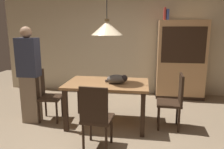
% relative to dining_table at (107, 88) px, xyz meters
% --- Properties ---
extents(ground, '(10.00, 10.00, 0.00)m').
position_rel_dining_table_xyz_m(ground, '(0.09, -0.58, -0.65)').
color(ground, '#847056').
extents(back_wall, '(6.40, 0.10, 2.90)m').
position_rel_dining_table_xyz_m(back_wall, '(0.09, 2.07, 0.80)').
color(back_wall, beige).
rests_on(back_wall, ground).
extents(dining_table, '(1.40, 0.90, 0.75)m').
position_rel_dining_table_xyz_m(dining_table, '(0.00, 0.00, 0.00)').
color(dining_table, olive).
rests_on(dining_table, ground).
extents(chair_near_front, '(0.43, 0.43, 0.93)m').
position_rel_dining_table_xyz_m(chair_near_front, '(-0.01, -0.88, -0.14)').
color(chair_near_front, black).
rests_on(chair_near_front, ground).
extents(chair_left_side, '(0.43, 0.43, 0.93)m').
position_rel_dining_table_xyz_m(chair_left_side, '(-1.13, -0.01, -0.14)').
color(chair_left_side, black).
rests_on(chair_left_side, ground).
extents(chair_right_side, '(0.42, 0.42, 0.93)m').
position_rel_dining_table_xyz_m(chair_right_side, '(1.13, -0.00, -0.14)').
color(chair_right_side, black).
rests_on(chair_right_side, ground).
extents(cat_sleeping, '(0.39, 0.26, 0.16)m').
position_rel_dining_table_xyz_m(cat_sleeping, '(0.18, -0.04, 0.18)').
color(cat_sleeping, '#4C4742').
rests_on(cat_sleeping, dining_table).
extents(pendant_lamp, '(0.52, 0.52, 1.30)m').
position_rel_dining_table_xyz_m(pendant_lamp, '(0.00, 0.00, 1.01)').
color(pendant_lamp, beige).
extents(hutch_bookcase, '(1.12, 0.45, 1.85)m').
position_rel_dining_table_xyz_m(hutch_bookcase, '(1.49, 1.73, 0.24)').
color(hutch_bookcase, tan).
rests_on(hutch_bookcase, ground).
extents(book_red_tall, '(0.04, 0.22, 0.28)m').
position_rel_dining_table_xyz_m(book_red_tall, '(1.06, 1.74, 1.34)').
color(book_red_tall, '#B73833').
rests_on(book_red_tall, hutch_bookcase).
extents(book_blue_wide, '(0.06, 0.24, 0.24)m').
position_rel_dining_table_xyz_m(book_blue_wide, '(1.12, 1.74, 1.32)').
color(book_blue_wide, '#384C93').
rests_on(book_blue_wide, hutch_bookcase).
extents(person_standing, '(0.36, 0.22, 1.69)m').
position_rel_dining_table_xyz_m(person_standing, '(-1.36, -0.12, 0.21)').
color(person_standing, '#84705B').
rests_on(person_standing, ground).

